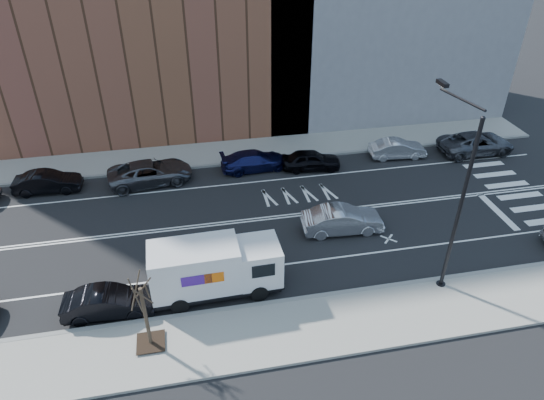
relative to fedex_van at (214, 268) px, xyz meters
name	(u,v)px	position (x,y,z in m)	size (l,w,h in m)	color
ground	(273,218)	(3.92, 5.60, -1.50)	(120.00, 120.00, 0.00)	black
sidewalk_near	(311,327)	(3.92, -3.20, -1.42)	(44.00, 3.60, 0.15)	gray
sidewalk_far	(250,150)	(3.92, 14.40, -1.42)	(44.00, 3.60, 0.15)	gray
curb_near	(301,299)	(3.92, -1.40, -1.41)	(44.00, 0.25, 0.17)	gray
curb_far	(253,161)	(3.92, 12.60, -1.41)	(44.00, 0.25, 0.17)	gray
crosswalk	(513,190)	(19.92, 5.60, -1.50)	(3.00, 14.00, 0.01)	white
road_markings	(273,218)	(3.92, 5.60, -1.50)	(40.00, 8.60, 0.01)	white
streetlight	(456,195)	(10.92, -1.31, 3.58)	(0.44, 4.02, 9.34)	black
street_tree	(147,322)	(-3.08, -2.80, -0.05)	(1.20, 1.20, 3.75)	black
fedex_van	(214,268)	(0.00, 0.00, 0.00)	(6.31, 2.35, 2.86)	black
far_parked_b	(47,182)	(-9.68, 11.35, -0.82)	(1.45, 4.16, 1.37)	black
far_parked_c	(150,173)	(-3.20, 11.19, -0.74)	(2.52, 5.46, 1.52)	#505258
far_parked_d	(254,161)	(3.84, 11.64, -0.82)	(1.89, 4.65, 1.35)	#15194C
far_parked_e	(311,160)	(7.72, 10.94, -0.81)	(1.63, 4.05, 1.38)	black
far_parked_f	(398,149)	(14.31, 11.40, -0.83)	(1.41, 4.05, 1.33)	silver
far_parked_g	(476,143)	(20.25, 10.94, -0.73)	(2.54, 5.52, 1.53)	#4C4D53
driving_sedan	(342,220)	(7.55, 3.56, -0.75)	(1.60, 4.58, 1.51)	#B6B6BB
near_parked_rear_a	(109,302)	(-4.94, -0.48, -0.82)	(1.43, 4.11, 1.35)	black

